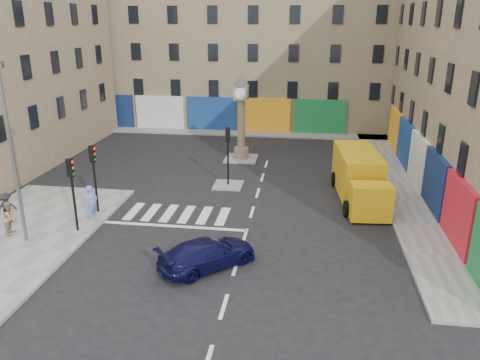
% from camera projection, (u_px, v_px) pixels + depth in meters
% --- Properties ---
extents(ground, '(120.00, 120.00, 0.00)m').
position_uv_depth(ground, '(242.00, 245.00, 22.04)').
color(ground, black).
rests_on(ground, ground).
extents(sidewalk_left, '(7.00, 16.00, 0.15)m').
position_uv_depth(sidewalk_left, '(1.00, 248.00, 21.61)').
color(sidewalk_left, gray).
rests_on(sidewalk_left, ground).
extents(sidewalk_right, '(2.60, 30.00, 0.15)m').
position_uv_depth(sidewalk_right, '(396.00, 182.00, 30.21)').
color(sidewalk_right, gray).
rests_on(sidewalk_right, ground).
extents(sidewalk_far, '(32.00, 2.40, 0.15)m').
position_uv_depth(sidewalk_far, '(232.00, 132.00, 43.30)').
color(sidewalk_far, gray).
rests_on(sidewalk_far, ground).
extents(island_near, '(1.80, 1.80, 0.12)m').
position_uv_depth(island_near, '(228.00, 185.00, 29.77)').
color(island_near, gray).
rests_on(island_near, ground).
extents(island_far, '(2.40, 2.40, 0.12)m').
position_uv_depth(island_far, '(241.00, 158.00, 35.38)').
color(island_far, gray).
rests_on(island_far, ground).
extents(building_far, '(32.00, 10.00, 17.00)m').
position_uv_depth(building_far, '(241.00, 35.00, 45.95)').
color(building_far, '#857558').
rests_on(building_far, ground).
extents(building_left, '(8.00, 20.00, 15.00)m').
position_uv_depth(building_left, '(2.00, 57.00, 33.31)').
color(building_left, '#957D61').
rests_on(building_left, ground).
extents(traffic_light_left_near, '(0.28, 0.22, 3.70)m').
position_uv_depth(traffic_light_left_near, '(72.00, 183.00, 22.47)').
color(traffic_light_left_near, black).
rests_on(traffic_light_left_near, sidewalk_left).
extents(traffic_light_left_far, '(0.28, 0.22, 3.70)m').
position_uv_depth(traffic_light_left_far, '(94.00, 168.00, 24.71)').
color(traffic_light_left_far, black).
rests_on(traffic_light_left_far, sidewalk_left).
extents(traffic_light_island, '(0.28, 0.22, 3.70)m').
position_uv_depth(traffic_light_island, '(228.00, 147.00, 28.93)').
color(traffic_light_island, black).
rests_on(traffic_light_island, island_near).
extents(lamp_post, '(0.50, 0.25, 8.30)m').
position_uv_depth(lamp_post, '(11.00, 146.00, 20.70)').
color(lamp_post, '#595B60').
rests_on(lamp_post, sidewalk_left).
extents(clock_pillar, '(1.20, 1.20, 6.10)m').
position_uv_depth(clock_pillar, '(241.00, 113.00, 34.22)').
color(clock_pillar, '#957D61').
rests_on(clock_pillar, island_far).
extents(navy_sedan, '(4.40, 4.28, 1.27)m').
position_uv_depth(navy_sedan, '(208.00, 253.00, 19.95)').
color(navy_sedan, black).
rests_on(navy_sedan, ground).
extents(yellow_van, '(2.99, 7.49, 2.67)m').
position_uv_depth(yellow_van, '(359.00, 177.00, 27.41)').
color(yellow_van, gold).
rests_on(yellow_van, ground).
extents(pedestrian_blue, '(0.68, 0.82, 1.93)m').
position_uv_depth(pedestrian_blue, '(92.00, 203.00, 24.03)').
color(pedestrian_blue, '#5F80D9').
rests_on(pedestrian_blue, sidewalk_left).
extents(pedestrian_tan, '(0.80, 0.93, 1.67)m').
position_uv_depth(pedestrian_tan, '(10.00, 218.00, 22.65)').
color(pedestrian_tan, '#96795C').
rests_on(pedestrian_tan, sidewalk_left).
extents(pedestrian_dark, '(0.97, 1.18, 1.59)m').
position_uv_depth(pedestrian_dark, '(7.00, 208.00, 23.92)').
color(pedestrian_dark, black).
rests_on(pedestrian_dark, sidewalk_left).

